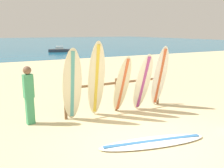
{
  "coord_description": "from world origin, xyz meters",
  "views": [
    {
      "loc": [
        -3.22,
        -4.19,
        2.6
      ],
      "look_at": [
        0.45,
        2.89,
        0.85
      ],
      "focal_mm": 38.94,
      "sensor_mm": 36.0,
      "label": 1
    }
  ],
  "objects_px": {
    "beachgoer_standing": "(29,93)",
    "surfboard_leaning_left": "(96,80)",
    "surfboard_leaning_center_left": "(122,85)",
    "surfboard_leaning_far_left": "(72,85)",
    "surfboard_lying_on_sand": "(153,142)",
    "surfboard_rack": "(116,89)",
    "small_boat_offshore": "(59,50)",
    "surfboard_leaning_center": "(143,83)",
    "surfboard_leaning_center_right": "(160,77)"
  },
  "relations": [
    {
      "from": "surfboard_leaning_center_left",
      "to": "surfboard_leaning_center",
      "type": "relative_size",
      "value": 0.98
    },
    {
      "from": "small_boat_offshore",
      "to": "surfboard_rack",
      "type": "bearing_deg",
      "value": -101.06
    },
    {
      "from": "surfboard_leaning_left",
      "to": "surfboard_leaning_center_left",
      "type": "xyz_separation_m",
      "value": [
        0.84,
        -0.08,
        -0.23
      ]
    },
    {
      "from": "surfboard_leaning_far_left",
      "to": "small_boat_offshore",
      "type": "height_order",
      "value": "surfboard_leaning_far_left"
    },
    {
      "from": "surfboard_lying_on_sand",
      "to": "beachgoer_standing",
      "type": "xyz_separation_m",
      "value": [
        -2.35,
        2.61,
        0.88
      ]
    },
    {
      "from": "surfboard_rack",
      "to": "surfboard_leaning_far_left",
      "type": "xyz_separation_m",
      "value": [
        -1.57,
        -0.26,
        0.36
      ]
    },
    {
      "from": "surfboard_rack",
      "to": "surfboard_leaning_far_left",
      "type": "relative_size",
      "value": 1.62
    },
    {
      "from": "surfboard_leaning_left",
      "to": "beachgoer_standing",
      "type": "distance_m",
      "value": 1.95
    },
    {
      "from": "surfboard_leaning_far_left",
      "to": "surfboard_lying_on_sand",
      "type": "xyz_separation_m",
      "value": [
        1.21,
        -2.26,
        -1.05
      ]
    },
    {
      "from": "surfboard_leaning_left",
      "to": "surfboard_leaning_center_right",
      "type": "height_order",
      "value": "surfboard_leaning_left"
    },
    {
      "from": "surfboard_leaning_far_left",
      "to": "surfboard_leaning_center_right",
      "type": "height_order",
      "value": "surfboard_leaning_far_left"
    },
    {
      "from": "beachgoer_standing",
      "to": "small_boat_offshore",
      "type": "xyz_separation_m",
      "value": [
        7.35,
        23.62,
        -0.66
      ]
    },
    {
      "from": "surfboard_leaning_left",
      "to": "surfboard_leaning_center",
      "type": "relative_size",
      "value": 1.21
    },
    {
      "from": "surfboard_leaning_center",
      "to": "small_boat_offshore",
      "type": "height_order",
      "value": "surfboard_leaning_center"
    },
    {
      "from": "surfboard_leaning_left",
      "to": "surfboard_rack",
      "type": "bearing_deg",
      "value": 18.62
    },
    {
      "from": "surfboard_leaning_center",
      "to": "surfboard_leaning_center_right",
      "type": "xyz_separation_m",
      "value": [
        0.82,
        0.18,
        0.1
      ]
    },
    {
      "from": "surfboard_leaning_center_right",
      "to": "beachgoer_standing",
      "type": "relative_size",
      "value": 1.28
    },
    {
      "from": "surfboard_rack",
      "to": "surfboard_lying_on_sand",
      "type": "relative_size",
      "value": 1.31
    },
    {
      "from": "surfboard_leaning_center_left",
      "to": "small_boat_offshore",
      "type": "height_order",
      "value": "surfboard_leaning_center_left"
    },
    {
      "from": "surfboard_leaning_far_left",
      "to": "surfboard_leaning_center_left",
      "type": "xyz_separation_m",
      "value": [
        1.59,
        -0.09,
        -0.14
      ]
    },
    {
      "from": "surfboard_leaning_center",
      "to": "beachgoer_standing",
      "type": "distance_m",
      "value": 3.49
    },
    {
      "from": "surfboard_leaning_far_left",
      "to": "beachgoer_standing",
      "type": "height_order",
      "value": "surfboard_leaning_far_left"
    },
    {
      "from": "surfboard_rack",
      "to": "surfboard_lying_on_sand",
      "type": "bearing_deg",
      "value": -98.23
    },
    {
      "from": "surfboard_rack",
      "to": "beachgoer_standing",
      "type": "distance_m",
      "value": 2.73
    },
    {
      "from": "surfboard_leaning_center",
      "to": "small_boat_offshore",
      "type": "relative_size",
      "value": 0.68
    },
    {
      "from": "surfboard_leaning_far_left",
      "to": "small_boat_offshore",
      "type": "distance_m",
      "value": 24.78
    },
    {
      "from": "small_boat_offshore",
      "to": "surfboard_leaning_center",
      "type": "bearing_deg",
      "value": -99.18
    },
    {
      "from": "beachgoer_standing",
      "to": "surfboard_leaning_left",
      "type": "bearing_deg",
      "value": -11.08
    },
    {
      "from": "small_boat_offshore",
      "to": "surfboard_leaning_center_right",
      "type": "bearing_deg",
      "value": -97.33
    },
    {
      "from": "surfboard_rack",
      "to": "surfboard_leaning_center",
      "type": "xyz_separation_m",
      "value": [
        0.73,
        -0.45,
        0.23
      ]
    },
    {
      "from": "surfboard_leaning_center_right",
      "to": "surfboard_lying_on_sand",
      "type": "bearing_deg",
      "value": -130.31
    },
    {
      "from": "surfboard_leaning_far_left",
      "to": "surfboard_leaning_center",
      "type": "distance_m",
      "value": 2.31
    },
    {
      "from": "surfboard_leaning_center_right",
      "to": "surfboard_lying_on_sand",
      "type": "distance_m",
      "value": 3.13
    },
    {
      "from": "surfboard_rack",
      "to": "beachgoer_standing",
      "type": "xyz_separation_m",
      "value": [
        -2.72,
        0.09,
        0.18
      ]
    },
    {
      "from": "surfboard_leaning_center_right",
      "to": "surfboard_lying_on_sand",
      "type": "xyz_separation_m",
      "value": [
        -1.91,
        -2.25,
        -1.03
      ]
    },
    {
      "from": "surfboard_leaning_center_left",
      "to": "beachgoer_standing",
      "type": "xyz_separation_m",
      "value": [
        -2.74,
        0.45,
        -0.03
      ]
    },
    {
      "from": "surfboard_leaning_left",
      "to": "surfboard_leaning_center",
      "type": "distance_m",
      "value": 1.58
    },
    {
      "from": "surfboard_lying_on_sand",
      "to": "beachgoer_standing",
      "type": "distance_m",
      "value": 3.63
    },
    {
      "from": "surfboard_leaning_center_right",
      "to": "small_boat_offshore",
      "type": "bearing_deg",
      "value": 82.67
    },
    {
      "from": "surfboard_rack",
      "to": "surfboard_leaning_center_left",
      "type": "xyz_separation_m",
      "value": [
        0.02,
        -0.36,
        0.22
      ]
    },
    {
      "from": "beachgoer_standing",
      "to": "small_boat_offshore",
      "type": "relative_size",
      "value": 0.59
    },
    {
      "from": "surfboard_leaning_left",
      "to": "surfboard_leaning_center_right",
      "type": "bearing_deg",
      "value": 0.26
    },
    {
      "from": "surfboard_leaning_far_left",
      "to": "surfboard_leaning_left",
      "type": "relative_size",
      "value": 0.93
    },
    {
      "from": "surfboard_leaning_center",
      "to": "beachgoer_standing",
      "type": "bearing_deg",
      "value": 171.1
    },
    {
      "from": "surfboard_leaning_left",
      "to": "small_boat_offshore",
      "type": "xyz_separation_m",
      "value": [
        5.46,
        23.99,
        -0.92
      ]
    },
    {
      "from": "surfboard_leaning_left",
      "to": "beachgoer_standing",
      "type": "xyz_separation_m",
      "value": [
        -1.89,
        0.37,
        -0.26
      ]
    },
    {
      "from": "surfboard_leaning_left",
      "to": "surfboard_leaning_center_right",
      "type": "relative_size",
      "value": 1.1
    },
    {
      "from": "surfboard_leaning_center_left",
      "to": "surfboard_leaning_center_right",
      "type": "distance_m",
      "value": 1.54
    },
    {
      "from": "surfboard_leaning_far_left",
      "to": "surfboard_lying_on_sand",
      "type": "height_order",
      "value": "surfboard_leaning_far_left"
    },
    {
      "from": "surfboard_leaning_far_left",
      "to": "surfboard_leaning_left",
      "type": "bearing_deg",
      "value": -1.16
    }
  ]
}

